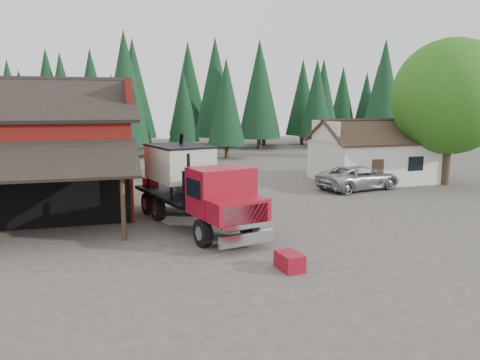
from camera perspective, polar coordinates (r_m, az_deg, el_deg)
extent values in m
plane|color=#474238|center=(19.58, 3.10, -7.73)|extent=(120.00, 120.00, 0.00)
cube|color=maroon|center=(28.30, -25.72, 1.83)|extent=(12.00, 10.00, 5.00)
cube|color=black|center=(25.66, -27.20, 8.89)|extent=(12.80, 5.53, 2.35)
cube|color=black|center=(30.58, -25.40, 8.93)|extent=(12.80, 5.53, 2.35)
cube|color=maroon|center=(27.71, -13.77, 9.60)|extent=(0.25, 7.00, 2.00)
cylinder|color=#382619|center=(20.27, -14.05, -3.32)|extent=(0.20, 0.20, 2.80)
cube|color=silver|center=(36.42, 15.92, 2.28)|extent=(8.00, 6.00, 3.00)
cube|color=#38281E|center=(34.96, 17.38, 5.64)|extent=(8.60, 3.42, 1.80)
cube|color=#38281E|center=(37.50, 14.86, 5.97)|extent=(8.60, 3.42, 1.80)
cube|color=silver|center=(34.28, 10.36, 5.84)|extent=(0.20, 4.20, 1.50)
cube|color=silver|center=(38.49, 21.17, 5.73)|extent=(0.20, 4.20, 1.50)
cube|color=#38281E|center=(33.16, 16.41, 0.72)|extent=(0.90, 0.06, 2.00)
cube|color=black|center=(34.77, 20.65, 1.88)|extent=(1.20, 0.06, 1.00)
cylinder|color=#382619|center=(36.32, 23.80, 1.98)|extent=(0.60, 0.60, 3.20)
sphere|color=#1C6116|center=(36.09, 24.29, 9.24)|extent=(8.00, 8.00, 8.00)
sphere|color=#1C6116|center=(35.97, 21.86, 7.48)|extent=(4.40, 4.40, 4.40)
sphere|color=#1C6116|center=(36.14, 26.23, 7.68)|extent=(4.80, 4.80, 4.80)
cylinder|color=#382619|center=(49.46, -1.65, 3.58)|extent=(0.44, 0.44, 1.60)
cone|color=black|center=(49.21, -1.67, 9.50)|extent=(3.96, 3.96, 9.00)
cylinder|color=#382619|center=(52.20, 16.81, 3.49)|extent=(0.44, 0.44, 1.60)
cone|color=black|center=(51.98, 17.13, 10.19)|extent=(4.84, 4.84, 11.00)
cylinder|color=#382619|center=(51.97, -13.53, 3.61)|extent=(0.44, 0.44, 1.60)
cone|color=black|center=(51.76, -13.81, 10.89)|extent=(5.28, 5.28, 12.00)
cylinder|color=black|center=(19.05, -4.54, -6.44)|extent=(0.64, 1.20, 1.15)
cylinder|color=black|center=(20.07, 1.11, -5.59)|extent=(0.64, 1.20, 1.15)
cylinder|color=black|center=(23.52, -9.95, -3.51)|extent=(0.64, 1.20, 1.15)
cylinder|color=black|center=(24.35, -5.12, -2.96)|extent=(0.64, 1.20, 1.15)
cylinder|color=black|center=(24.86, -11.14, -2.85)|extent=(0.64, 1.20, 1.15)
cylinder|color=black|center=(25.65, -6.53, -2.35)|extent=(0.64, 1.20, 1.15)
cube|color=black|center=(22.33, -5.82, -3.00)|extent=(3.39, 8.97, 0.42)
cube|color=silver|center=(18.19, 0.85, -7.17)|extent=(2.37, 0.79, 0.47)
cube|color=silver|center=(18.06, 0.68, -4.55)|extent=(1.94, 0.60, 0.94)
cube|color=maroon|center=(18.54, -0.32, -3.68)|extent=(2.62, 1.91, 0.89)
cube|color=maroon|center=(19.58, -2.33, -1.27)|extent=(2.87, 2.35, 1.93)
cube|color=black|center=(18.81, -1.13, -0.74)|extent=(2.14, 0.64, 0.94)
cylinder|color=black|center=(19.86, -6.28, 0.51)|extent=(0.18, 0.18, 1.88)
cube|color=black|center=(20.50, -3.72, -0.95)|extent=(2.50, 0.77, 1.67)
cube|color=black|center=(23.58, -7.32, -1.67)|extent=(4.11, 6.53, 0.17)
cube|color=beige|center=(23.34, -7.40, 2.06)|extent=(3.20, 3.94, 1.67)
cone|color=beige|center=(23.49, -7.35, -0.47)|extent=(2.80, 2.80, 0.73)
cube|color=black|center=(23.25, -7.45, 4.15)|extent=(3.32, 4.07, 0.08)
cylinder|color=black|center=(24.93, -7.41, 2.28)|extent=(0.20, 2.31, 3.19)
cube|color=maroon|center=(25.60, -10.85, -0.23)|extent=(0.82, 0.97, 0.47)
cylinder|color=silver|center=(21.00, -0.30, -4.03)|extent=(0.83, 1.16, 0.58)
imported|color=#AAACB2|center=(32.48, 14.29, 0.31)|extent=(6.29, 3.88, 1.63)
cube|color=maroon|center=(16.62, 6.06, -9.83)|extent=(0.83, 1.18, 0.60)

